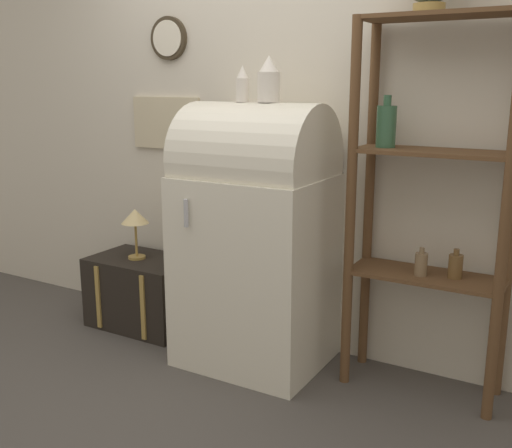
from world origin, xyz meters
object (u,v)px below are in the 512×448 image
refrigerator (255,233)px  vase_left (243,85)px  vase_center (269,81)px  desk_lamp (135,219)px  suitcase_trunk (143,292)px

refrigerator → vase_left: vase_left is taller
vase_center → desk_lamp: vase_center is taller
vase_left → vase_center: bearing=2.3°
vase_center → desk_lamp: bearing=177.5°
refrigerator → vase_center: 0.81m
vase_left → vase_center: size_ratio=0.80×
refrigerator → suitcase_trunk: 1.02m
suitcase_trunk → vase_center: size_ratio=2.86×
suitcase_trunk → desk_lamp: (-0.03, -0.02, 0.48)m
vase_left → desk_lamp: size_ratio=0.58×
desk_lamp → suitcase_trunk: bearing=29.4°
refrigerator → suitcase_trunk: refrigerator is taller
suitcase_trunk → vase_center: bearing=-3.5°
desk_lamp → vase_center: bearing=-2.5°
suitcase_trunk → desk_lamp: bearing=-150.6°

